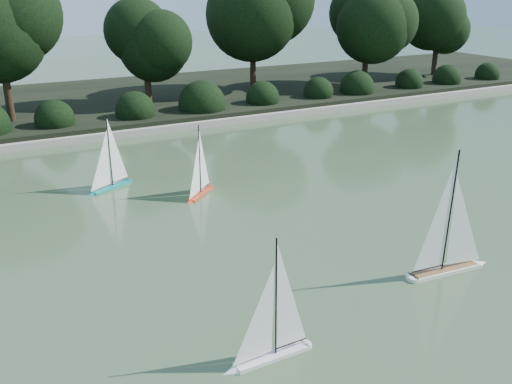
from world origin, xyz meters
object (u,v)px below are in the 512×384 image
sailboat_orange (198,185)px  sailboat_teal (107,177)px  sailboat_white_b (453,252)px  sailboat_white_a (266,341)px

sailboat_orange → sailboat_teal: (-1.42, 1.20, 0.02)m
sailboat_white_b → sailboat_teal: (-3.38, 5.65, -0.05)m
sailboat_white_a → sailboat_orange: bearing=75.2°
sailboat_white_a → sailboat_teal: sailboat_teal is taller
sailboat_white_a → sailboat_white_b: bearing=9.2°
sailboat_white_b → sailboat_teal: size_ratio=1.24×
sailboat_orange → sailboat_white_b: bearing=-66.2°
sailboat_white_b → sailboat_teal: 6.58m
sailboat_white_a → sailboat_teal: size_ratio=0.97×
sailboat_white_a → sailboat_orange: 5.15m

